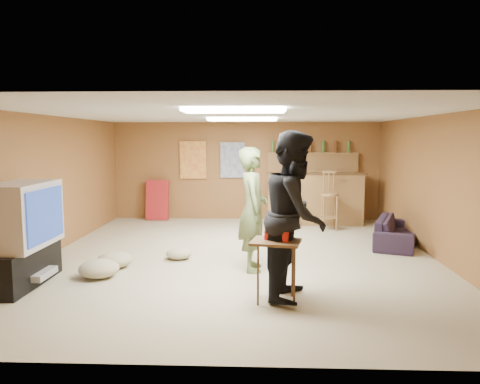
{
  "coord_description": "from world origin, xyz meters",
  "views": [
    {
      "loc": [
        0.3,
        -7.1,
        1.85
      ],
      "look_at": [
        0.0,
        0.2,
        1.0
      ],
      "focal_mm": 35.0,
      "sensor_mm": 36.0,
      "label": 1
    }
  ],
  "objects_px": {
    "person_black": "(295,215)",
    "sofa": "(397,231)",
    "bar_counter": "(315,198)",
    "tray_table": "(276,271)",
    "person_olive": "(253,209)",
    "tv_body": "(21,215)"
  },
  "relations": [
    {
      "from": "person_black",
      "to": "sofa",
      "type": "distance_m",
      "value": 3.48
    },
    {
      "from": "bar_counter",
      "to": "tray_table",
      "type": "height_order",
      "value": "bar_counter"
    },
    {
      "from": "bar_counter",
      "to": "sofa",
      "type": "relative_size",
      "value": 1.24
    },
    {
      "from": "person_olive",
      "to": "sofa",
      "type": "bearing_deg",
      "value": -59.51
    },
    {
      "from": "person_black",
      "to": "person_olive",
      "type": "bearing_deg",
      "value": 38.18
    },
    {
      "from": "person_black",
      "to": "tray_table",
      "type": "distance_m",
      "value": 0.67
    },
    {
      "from": "person_olive",
      "to": "tray_table",
      "type": "bearing_deg",
      "value": -171.03
    },
    {
      "from": "tray_table",
      "to": "bar_counter",
      "type": "bearing_deg",
      "value": 78.34
    },
    {
      "from": "bar_counter",
      "to": "person_olive",
      "type": "height_order",
      "value": "person_olive"
    },
    {
      "from": "tv_body",
      "to": "bar_counter",
      "type": "bearing_deg",
      "value": 47.0
    },
    {
      "from": "person_olive",
      "to": "sofa",
      "type": "xyz_separation_m",
      "value": [
        2.48,
        1.67,
        -0.63
      ]
    },
    {
      "from": "tv_body",
      "to": "person_olive",
      "type": "height_order",
      "value": "person_olive"
    },
    {
      "from": "tv_body",
      "to": "tray_table",
      "type": "distance_m",
      "value": 3.22
    },
    {
      "from": "person_olive",
      "to": "sofa",
      "type": "height_order",
      "value": "person_olive"
    },
    {
      "from": "tv_body",
      "to": "person_black",
      "type": "distance_m",
      "value": 3.38
    },
    {
      "from": "tv_body",
      "to": "sofa",
      "type": "height_order",
      "value": "tv_body"
    },
    {
      "from": "person_black",
      "to": "sofa",
      "type": "relative_size",
      "value": 1.2
    },
    {
      "from": "bar_counter",
      "to": "sofa",
      "type": "distance_m",
      "value": 2.32
    },
    {
      "from": "tv_body",
      "to": "person_olive",
      "type": "xyz_separation_m",
      "value": [
        2.87,
        0.81,
        -0.04
      ]
    },
    {
      "from": "person_black",
      "to": "tray_table",
      "type": "xyz_separation_m",
      "value": [
        -0.23,
        -0.15,
        -0.62
      ]
    },
    {
      "from": "person_black",
      "to": "sofa",
      "type": "height_order",
      "value": "person_black"
    },
    {
      "from": "person_black",
      "to": "tray_table",
      "type": "bearing_deg",
      "value": 137.48
    }
  ]
}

